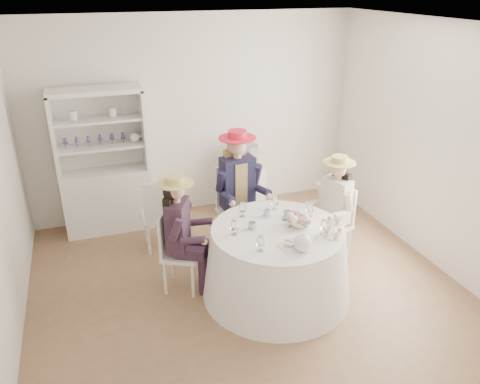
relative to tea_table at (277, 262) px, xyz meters
name	(u,v)px	position (x,y,z in m)	size (l,w,h in m)	color
ground	(243,281)	(-0.26, 0.30, -0.39)	(4.50, 4.50, 0.00)	brown
ceiling	(244,24)	(-0.26, 0.30, 2.31)	(4.50, 4.50, 0.00)	white
wall_back	(195,117)	(-0.26, 2.30, 0.96)	(4.50, 4.50, 0.00)	silver
wall_front	(349,280)	(-0.26, -1.70, 0.96)	(4.50, 4.50, 0.00)	silver
wall_right	(430,145)	(1.99, 0.30, 0.96)	(4.50, 4.50, 0.00)	silver
tea_table	(277,262)	(0.00, 0.00, 0.00)	(1.55, 1.55, 0.78)	white
hutch	(106,182)	(-1.53, 2.07, 0.28)	(1.21, 0.67, 1.88)	silver
side_table	(246,189)	(0.36, 1.94, -0.05)	(0.43, 0.43, 0.67)	silver
hatbox	(246,156)	(0.36, 1.94, 0.45)	(0.32, 0.32, 0.32)	black
guest_left	(180,228)	(-0.91, 0.42, 0.35)	(0.55, 0.50, 1.31)	silver
guest_mid	(238,185)	(-0.08, 1.00, 0.47)	(0.56, 0.58, 1.51)	silver
guest_right	(334,203)	(0.90, 0.44, 0.34)	(0.54, 0.49, 1.29)	silver
spare_chair	(159,213)	(-0.99, 1.28, 0.12)	(0.40, 0.40, 0.94)	silver
teacup_a	(252,226)	(-0.24, 0.09, 0.42)	(0.08, 0.08, 0.07)	white
teacup_b	(267,213)	(-0.01, 0.29, 0.43)	(0.08, 0.08, 0.07)	white
teacup_c	(287,214)	(0.20, 0.22, 0.42)	(0.08, 0.08, 0.06)	white
flower_bowl	(300,224)	(0.23, -0.01, 0.42)	(0.22, 0.22, 0.06)	white
flower_arrangement	(297,218)	(0.20, -0.01, 0.49)	(0.21, 0.21, 0.08)	#D86C7A
table_teapot	(303,243)	(0.06, -0.44, 0.47)	(0.24, 0.17, 0.18)	white
sandwich_plate	(292,244)	(0.01, -0.33, 0.41)	(0.27, 0.27, 0.06)	white
cupcake_stand	(333,229)	(0.46, -0.29, 0.46)	(0.22, 0.22, 0.20)	white
stemware_set	(278,222)	(0.00, 0.00, 0.47)	(0.95, 0.96, 0.15)	white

